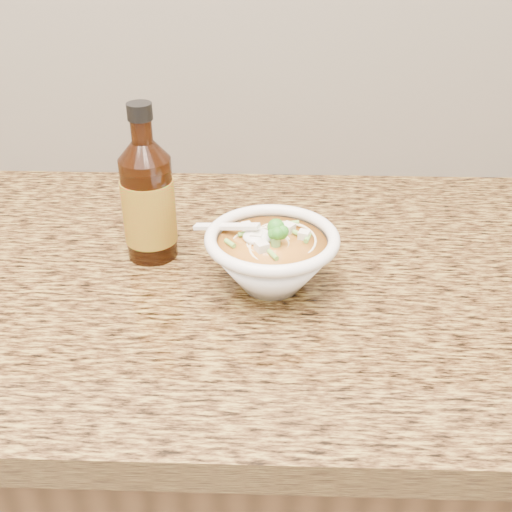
{
  "coord_description": "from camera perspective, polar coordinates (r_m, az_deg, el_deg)",
  "views": [
    {
      "loc": [
        0.22,
        0.94,
        1.36
      ],
      "look_at": [
        0.2,
        1.63,
        0.94
      ],
      "focal_mm": 45.0,
      "sensor_mm": 36.0,
      "label": 1
    }
  ],
  "objects": [
    {
      "name": "hot_sauce_bottle",
      "position": [
        0.87,
        -9.55,
        4.79
      ],
      "size": [
        0.08,
        0.08,
        0.22
      ],
      "rotation": [
        0.0,
        0.0,
        0.2
      ],
      "color": "black",
      "rests_on": "counter_slab"
    },
    {
      "name": "soup_bowl",
      "position": [
        0.81,
        1.4,
        -0.25
      ],
      "size": [
        0.19,
        0.17,
        0.09
      ],
      "rotation": [
        0.0,
        0.0,
        0.14
      ],
      "color": "white",
      "rests_on": "counter_slab"
    },
    {
      "name": "counter_slab",
      "position": [
        0.91,
        -12.7,
        -1.7
      ],
      "size": [
        4.0,
        0.68,
        0.04
      ],
      "primitive_type": "cube",
      "color": "olive",
      "rests_on": "cabinet"
    },
    {
      "name": "cabinet",
      "position": [
        1.21,
        -10.11,
        -19.9
      ],
      "size": [
        4.0,
        0.65,
        0.86
      ],
      "primitive_type": "cube",
      "color": "#34210F",
      "rests_on": "ground"
    }
  ]
}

